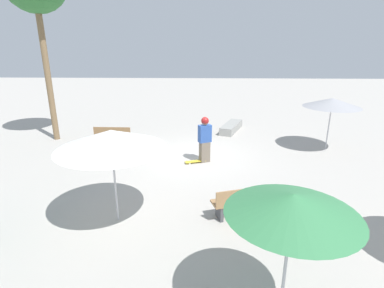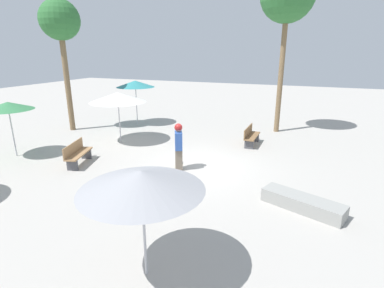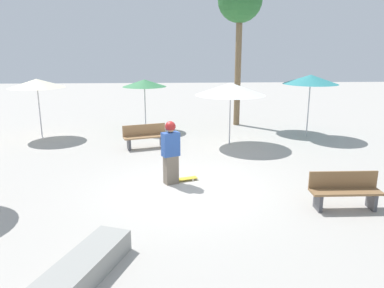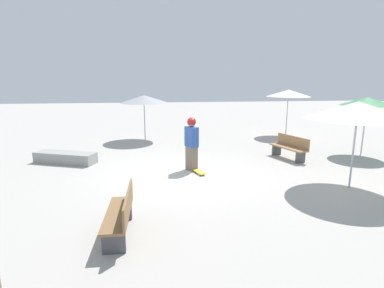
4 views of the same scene
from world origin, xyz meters
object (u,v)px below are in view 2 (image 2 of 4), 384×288
bench_near (251,136)px  shade_umbrella_teal (135,84)px  skater_main (179,145)px  shade_umbrella_green (8,106)px  bench_far (78,154)px  concrete_ledge (302,203)px  skateboard (179,164)px  palm_tree_center_right (60,23)px  shade_umbrella_white (118,97)px  shade_umbrella_grey (141,180)px

bench_near → shade_umbrella_teal: size_ratio=0.63×
skater_main → shade_umbrella_green: size_ratio=0.77×
bench_near → bench_far: (-4.94, 5.63, 0.00)m
concrete_ledge → bench_far: size_ratio=1.37×
concrete_ledge → bench_near: bearing=24.8°
skateboard → bench_near: (3.64, -1.99, 0.37)m
shade_umbrella_teal → palm_tree_center_right: palm_tree_center_right is taller
bench_near → bench_far: 7.49m
concrete_ledge → bench_far: bearing=86.9°
skater_main → bench_near: (3.98, -1.84, -0.51)m
concrete_ledge → shade_umbrella_teal: 12.05m
palm_tree_center_right → concrete_ledge: bearing=-110.3°
skateboard → shade_umbrella_green: shade_umbrella_green is taller
bench_far → shade_umbrella_green: size_ratio=0.74×
skateboard → bench_near: bearing=-47.8°
skater_main → shade_umbrella_teal: bearing=16.9°
bench_near → skater_main: bearing=-24.1°
shade_umbrella_teal → shade_umbrella_white: 3.61m
concrete_ledge → shade_umbrella_teal: size_ratio=0.89×
bench_near → shade_umbrella_grey: size_ratio=0.71×
skater_main → palm_tree_center_right: bearing=42.2°
skater_main → shade_umbrella_grey: shade_umbrella_grey is taller
skater_main → skateboard: 0.95m
skateboard → bench_far: bearing=90.5°
shade_umbrella_green → concrete_ledge: bearing=-91.3°
skateboard → bench_far: bench_far is taller
skater_main → shade_umbrella_green: (-1.15, 6.86, 1.15)m
skateboard → palm_tree_center_right: (2.76, 7.67, 5.43)m
concrete_ledge → shade_umbrella_teal: (7.01, 9.56, 2.16)m
shade_umbrella_teal → bench_near: bearing=-103.0°
bench_far → shade_umbrella_white: shade_umbrella_white is taller
skateboard → concrete_ledge: concrete_ledge is taller
skateboard → shade_umbrella_white: (1.87, 3.91, 2.06)m
shade_umbrella_grey → shade_umbrella_teal: 12.78m
concrete_ledge → shade_umbrella_white: (3.60, 8.38, 1.93)m
skateboard → shade_umbrella_green: 7.17m
shade_umbrella_grey → concrete_ledge: bearing=-35.7°
skater_main → shade_umbrella_teal: (5.61, 5.24, 1.42)m
skater_main → bench_far: size_ratio=1.04×
shade_umbrella_teal → shade_umbrella_white: bearing=-160.9°
concrete_ledge → bench_far: 8.14m
skater_main → palm_tree_center_right: (3.10, 7.82, 4.56)m
skateboard → concrete_ledge: bearing=-130.4°
shade_umbrella_teal → shade_umbrella_white: (-3.40, -1.18, -0.23)m
shade_umbrella_grey → palm_tree_center_right: palm_tree_center_right is taller
skateboard → shade_umbrella_grey: (-5.50, -1.78, 1.92)m
shade_umbrella_green → skateboard: bearing=-77.5°
bench_far → concrete_ledge: bearing=69.0°
skater_main → skateboard: skater_main is taller
palm_tree_center_right → shade_umbrella_teal: bearing=-45.9°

